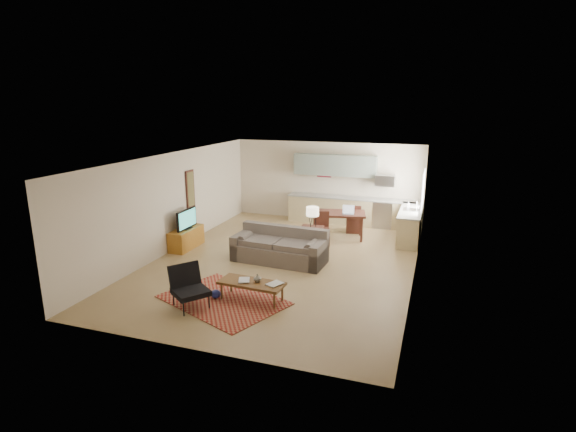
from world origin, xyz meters
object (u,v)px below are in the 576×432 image
(console_table, at_px, (312,239))
(dining_table, at_px, (338,225))
(coffee_table, at_px, (252,291))
(armchair, at_px, (190,288))
(tv_credenza, at_px, (186,238))
(sofa, at_px, (279,246))

(console_table, xyz_separation_m, dining_table, (0.41, 1.45, 0.05))
(coffee_table, height_order, console_table, console_table)
(armchair, distance_m, tv_credenza, 3.91)
(tv_credenza, xyz_separation_m, console_table, (3.45, 0.84, 0.07))
(coffee_table, xyz_separation_m, dining_table, (0.74, 4.89, 0.19))
(sofa, bearing_deg, coffee_table, -80.32)
(console_table, distance_m, dining_table, 1.51)
(armchair, height_order, console_table, armchair)
(coffee_table, xyz_separation_m, tv_credenza, (-3.12, 2.60, 0.07))
(tv_credenza, bearing_deg, armchair, -57.59)
(coffee_table, height_order, tv_credenza, tv_credenza)
(tv_credenza, bearing_deg, sofa, -4.23)
(coffee_table, bearing_deg, console_table, 88.38)
(console_table, bearing_deg, coffee_table, -100.19)
(sofa, height_order, dining_table, sofa)
(tv_credenza, bearing_deg, coffee_table, -39.79)
(console_table, height_order, dining_table, dining_table)
(sofa, distance_m, armchair, 3.18)
(coffee_table, distance_m, tv_credenza, 4.06)
(sofa, bearing_deg, armchair, -100.41)
(tv_credenza, relative_size, console_table, 1.72)
(coffee_table, relative_size, tv_credenza, 1.13)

